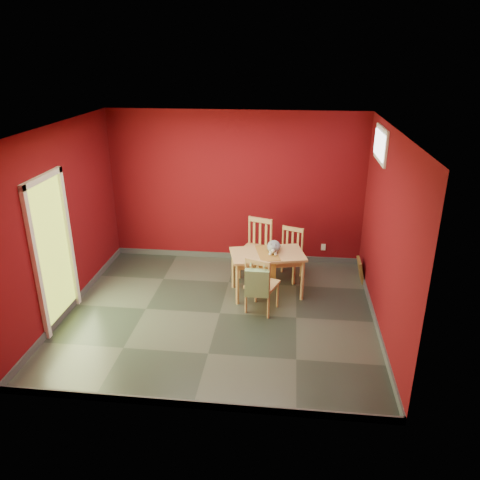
# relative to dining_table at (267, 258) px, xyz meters

# --- Properties ---
(ground) EXTENTS (4.50, 4.50, 0.00)m
(ground) POSITION_rel_dining_table_xyz_m (-0.65, -0.69, -0.61)
(ground) COLOR #2D342D
(ground) RESTS_ON ground
(room_shell) EXTENTS (4.50, 4.50, 4.50)m
(room_shell) POSITION_rel_dining_table_xyz_m (-0.65, -0.69, -0.56)
(room_shell) COLOR #5B090E
(room_shell) RESTS_ON ground
(doorway) EXTENTS (0.06, 1.01, 2.13)m
(doorway) POSITION_rel_dining_table_xyz_m (-2.88, -1.09, 0.51)
(doorway) COLOR #B7D838
(doorway) RESTS_ON ground
(window) EXTENTS (0.05, 0.90, 0.50)m
(window) POSITION_rel_dining_table_xyz_m (1.57, 0.31, 1.74)
(window) COLOR white
(window) RESTS_ON room_shell
(outlet_plate) EXTENTS (0.08, 0.02, 0.12)m
(outlet_plate) POSITION_rel_dining_table_xyz_m (0.95, 1.30, -0.31)
(outlet_plate) COLOR silver
(outlet_plate) RESTS_ON room_shell
(dining_table) EXTENTS (1.24, 0.90, 0.70)m
(dining_table) POSITION_rel_dining_table_xyz_m (0.00, 0.00, 0.00)
(dining_table) COLOR tan
(dining_table) RESTS_ON ground
(table_runner) EXTENTS (0.44, 0.69, 0.32)m
(table_runner) POSITION_rel_dining_table_xyz_m (-0.00, -0.10, 0.04)
(table_runner) COLOR olive
(table_runner) RESTS_ON dining_table
(chair_far_left) EXTENTS (0.59, 0.59, 1.00)m
(chair_far_left) POSITION_rel_dining_table_xyz_m (-0.22, 0.65, -0.10)
(chair_far_left) COLOR tan
(chair_far_left) RESTS_ON ground
(chair_far_right) EXTENTS (0.53, 0.53, 0.87)m
(chair_far_right) POSITION_rel_dining_table_xyz_m (0.33, 0.62, -0.17)
(chair_far_right) COLOR tan
(chair_far_right) RESTS_ON ground
(chair_near) EXTENTS (0.53, 0.53, 0.89)m
(chair_near) POSITION_rel_dining_table_xyz_m (-0.06, -0.56, -0.16)
(chair_near) COLOR tan
(chair_near) RESTS_ON ground
(tote_bag) EXTENTS (0.34, 0.20, 0.48)m
(tote_bag) POSITION_rel_dining_table_xyz_m (-0.10, -0.77, -0.04)
(tote_bag) COLOR #789F65
(tote_bag) RESTS_ON chair_near
(cat) EXTENTS (0.26, 0.45, 0.22)m
(cat) POSITION_rel_dining_table_xyz_m (0.09, 0.10, 0.20)
(cat) COLOR slate
(cat) RESTS_ON table_runner
(picture_frame) EXTENTS (0.12, 0.37, 0.37)m
(picture_frame) POSITION_rel_dining_table_xyz_m (1.54, 0.65, -0.43)
(picture_frame) COLOR brown
(picture_frame) RESTS_ON ground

